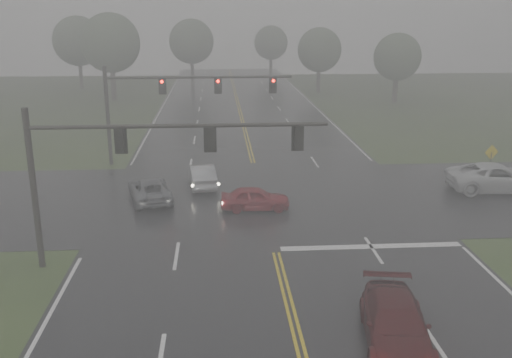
{
  "coord_description": "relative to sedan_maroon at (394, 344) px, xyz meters",
  "views": [
    {
      "loc": [
        -2.58,
        -9.76,
        10.56
      ],
      "look_at": [
        -0.77,
        16.0,
        2.95
      ],
      "focal_mm": 40.0,
      "sensor_mm": 36.0,
      "label": 1
    }
  ],
  "objects": [
    {
      "name": "main_road",
      "position": [
        -3.13,
        13.6,
        0.0
      ],
      "size": [
        18.0,
        160.0,
        0.02
      ],
      "primitive_type": "cube",
      "color": "black",
      "rests_on": "ground"
    },
    {
      "name": "cross_street",
      "position": [
        -3.13,
        15.6,
        0.0
      ],
      "size": [
        120.0,
        14.0,
        0.02
      ],
      "primitive_type": "cube",
      "color": "black",
      "rests_on": "ground"
    },
    {
      "name": "stop_bar",
      "position": [
        1.37,
        8.0,
        0.0
      ],
      "size": [
        8.5,
        0.5,
        0.01
      ],
      "primitive_type": "cube",
      "color": "white",
      "rests_on": "ground"
    },
    {
      "name": "sedan_maroon",
      "position": [
        0.0,
        0.0,
        0.0
      ],
      "size": [
        2.82,
        5.3,
        1.46
      ],
      "primitive_type": "imported",
      "rotation": [
        0.0,
        0.0,
        -0.16
      ],
      "color": "#400B0D",
      "rests_on": "ground"
    },
    {
      "name": "sedan_red",
      "position": [
        -3.68,
        13.57,
        0.0
      ],
      "size": [
        3.83,
        1.59,
        1.3
      ],
      "primitive_type": "imported",
      "rotation": [
        0.0,
        0.0,
        1.56
      ],
      "color": "maroon",
      "rests_on": "ground"
    },
    {
      "name": "sedan_silver",
      "position": [
        -6.72,
        18.2,
        0.0
      ],
      "size": [
        2.07,
        4.45,
        1.41
      ],
      "primitive_type": "imported",
      "rotation": [
        0.0,
        0.0,
        3.28
      ],
      "color": "#A6A9AD",
      "rests_on": "ground"
    },
    {
      "name": "car_grey",
      "position": [
        -9.64,
        15.59,
        0.0
      ],
      "size": [
        3.2,
        5.04,
        1.3
      ],
      "primitive_type": "imported",
      "rotation": [
        0.0,
        0.0,
        3.38
      ],
      "color": "#5C5E64",
      "rests_on": "ground"
    },
    {
      "name": "pickup_white",
      "position": [
        11.31,
        16.0,
        0.0
      ],
      "size": [
        6.15,
        3.03,
        1.68
      ],
      "primitive_type": "imported",
      "rotation": [
        0.0,
        0.0,
        1.53
      ],
      "color": "silver",
      "rests_on": "ground"
    },
    {
      "name": "signal_gantry_near",
      "position": [
        -9.54,
        6.94,
        4.83
      ],
      "size": [
        12.36,
        0.3,
        6.88
      ],
      "color": "black",
      "rests_on": "ground"
    },
    {
      "name": "signal_gantry_far",
      "position": [
        -9.25,
        24.1,
        4.92
      ],
      "size": [
        13.09,
        0.35,
        6.97
      ],
      "color": "black",
      "rests_on": "ground"
    },
    {
      "name": "sign_diamond_east",
      "position": [
        11.85,
        18.19,
        1.61
      ],
      "size": [
        0.98,
        0.22,
        2.38
      ],
      "rotation": [
        0.0,
        0.0,
        0.19
      ],
      "color": "black",
      "rests_on": "ground"
    },
    {
      "name": "tree_nw_a",
      "position": [
        -18.3,
        55.37,
        6.91
      ],
      "size": [
        7.15,
        7.15,
        10.5
      ],
      "color": "#322921",
      "rests_on": "ground"
    },
    {
      "name": "tree_ne_a",
      "position": [
        8.09,
        60.35,
        5.65
      ],
      "size": [
        5.85,
        5.85,
        8.59
      ],
      "color": "#322921",
      "rests_on": "ground"
    },
    {
      "name": "tree_n_mid",
      "position": [
        -9.16,
        70.04,
        6.32
      ],
      "size": [
        6.54,
        6.54,
        9.6
      ],
      "color": "#322921",
      "rests_on": "ground"
    },
    {
      "name": "tree_e_near",
      "position": [
        15.75,
        51.07,
        5.38
      ],
      "size": [
        5.58,
        5.58,
        8.2
      ],
      "color": "#322921",
      "rests_on": "ground"
    },
    {
      "name": "tree_nw_b",
      "position": [
        -24.67,
        66.4,
        6.61
      ],
      "size": [
        6.84,
        6.84,
        10.05
      ],
      "color": "#322921",
      "rests_on": "ground"
    },
    {
      "name": "tree_n_far",
      "position": [
        3.68,
        81.75,
        5.48
      ],
      "size": [
        5.68,
        5.68,
        8.34
      ],
      "color": "#322921",
      "rests_on": "ground"
    }
  ]
}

